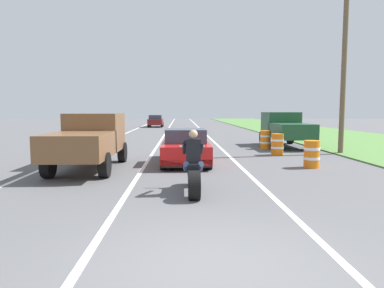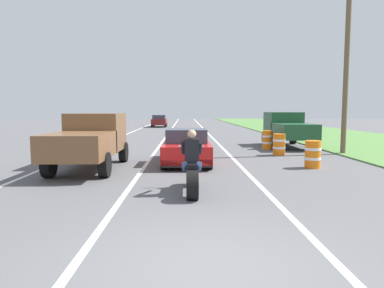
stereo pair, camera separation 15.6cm
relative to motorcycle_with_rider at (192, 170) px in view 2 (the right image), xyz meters
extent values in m
plane|color=#565659|center=(0.12, -4.17, -0.59)|extent=(160.00, 160.00, 0.00)
cube|color=white|center=(-5.28, 15.83, -0.59)|extent=(0.14, 120.00, 0.01)
cube|color=white|center=(1.92, 15.83, -0.59)|extent=(0.14, 120.00, 0.01)
cube|color=white|center=(-1.68, 15.83, -0.59)|extent=(0.14, 120.00, 0.01)
cube|color=#517F3D|center=(12.04, 15.83, -0.56)|extent=(10.00, 120.00, 0.06)
cylinder|color=black|center=(0.00, -0.60, -0.25)|extent=(0.28, 0.69, 0.69)
cylinder|color=black|center=(0.00, 0.95, -0.28)|extent=(0.12, 0.63, 0.63)
cube|color=black|center=(0.00, 0.23, 0.02)|extent=(0.28, 1.10, 0.36)
cylinder|color=#B2B2B7|center=(0.00, 0.87, 0.09)|extent=(0.08, 0.36, 0.73)
cylinder|color=#A5A5AA|center=(0.00, 0.85, 0.52)|extent=(0.70, 0.05, 0.05)
cube|color=black|center=(0.00, 0.00, 0.50)|extent=(0.36, 0.24, 0.60)
sphere|color=tan|center=(0.00, 0.00, 0.92)|extent=(0.22, 0.22, 0.22)
cylinder|color=#384C7A|center=(-0.18, 0.03, 0.10)|extent=(0.14, 0.47, 0.32)
cylinder|color=black|center=(-0.22, 0.30, 0.55)|extent=(0.10, 0.51, 0.40)
cylinder|color=#384C7A|center=(0.18, 0.03, 0.10)|extent=(0.14, 0.47, 0.32)
cylinder|color=black|center=(0.22, 0.30, 0.55)|extent=(0.10, 0.51, 0.40)
cube|color=red|center=(-0.12, 5.22, -0.07)|extent=(1.80, 4.30, 0.64)
cube|color=#333D4C|center=(-0.12, 5.02, 0.51)|extent=(1.56, 1.70, 0.52)
cube|color=black|center=(-0.12, 3.17, -0.31)|extent=(1.76, 0.20, 0.28)
cylinder|color=black|center=(-0.92, 6.82, -0.27)|extent=(0.24, 0.64, 0.64)
cylinder|color=black|center=(0.68, 6.82, -0.27)|extent=(0.24, 0.64, 0.64)
cylinder|color=black|center=(-0.92, 3.62, -0.27)|extent=(0.24, 0.64, 0.64)
cylinder|color=black|center=(0.68, 3.62, -0.27)|extent=(0.24, 0.64, 0.64)
cube|color=brown|center=(-3.55, 4.74, 0.69)|extent=(1.90, 2.10, 1.40)
cube|color=#333D4C|center=(-3.55, 5.09, 1.07)|extent=(1.67, 0.29, 0.57)
cube|color=brown|center=(-3.55, 2.49, 0.39)|extent=(1.90, 2.70, 0.80)
cylinder|color=black|center=(-4.42, 5.54, -0.19)|extent=(0.28, 0.80, 0.80)
cylinder|color=black|center=(-2.68, 5.54, -0.19)|extent=(0.28, 0.80, 0.80)
cylinder|color=black|center=(-4.42, 2.19, -0.19)|extent=(0.28, 0.80, 0.80)
cylinder|color=black|center=(-2.68, 2.19, -0.19)|extent=(0.28, 0.80, 0.80)
cube|color=#1E4C2D|center=(5.72, 12.20, 0.69)|extent=(1.90, 2.10, 1.40)
cube|color=#333D4C|center=(5.72, 12.55, 1.07)|extent=(1.67, 0.29, 0.57)
cube|color=#1E4C2D|center=(5.72, 9.95, 0.39)|extent=(1.90, 2.70, 0.80)
cylinder|color=black|center=(4.85, 13.00, -0.19)|extent=(0.28, 0.80, 0.80)
cylinder|color=black|center=(6.59, 13.00, -0.19)|extent=(0.28, 0.80, 0.80)
cylinder|color=black|center=(4.85, 9.65, -0.19)|extent=(0.28, 0.80, 0.80)
cylinder|color=black|center=(6.59, 9.65, -0.19)|extent=(0.28, 0.80, 0.80)
cylinder|color=brown|center=(7.40, 7.81, 3.04)|extent=(0.24, 0.24, 7.26)
cylinder|color=orange|center=(4.48, 3.86, -0.09)|extent=(0.56, 0.56, 1.00)
cylinder|color=white|center=(4.48, 3.86, 0.11)|extent=(0.58, 0.58, 0.10)
cylinder|color=white|center=(4.48, 3.86, -0.24)|extent=(0.58, 0.58, 0.10)
cylinder|color=orange|center=(4.24, 7.53, -0.09)|extent=(0.56, 0.56, 1.00)
cylinder|color=white|center=(4.24, 7.53, 0.11)|extent=(0.58, 0.58, 0.10)
cylinder|color=white|center=(4.24, 7.53, -0.24)|extent=(0.58, 0.58, 0.10)
cylinder|color=orange|center=(4.30, 10.07, -0.09)|extent=(0.56, 0.56, 1.00)
cylinder|color=white|center=(4.30, 10.07, 0.11)|extent=(0.58, 0.58, 0.10)
cylinder|color=white|center=(4.30, 10.07, -0.24)|extent=(0.58, 0.58, 0.10)
cube|color=maroon|center=(-3.39, 35.12, 0.06)|extent=(1.76, 4.00, 0.70)
cube|color=#333D4C|center=(-3.39, 34.92, 0.66)|extent=(1.56, 2.00, 0.50)
cylinder|color=black|center=(-4.19, 36.52, -0.29)|extent=(0.20, 0.60, 0.60)
cylinder|color=black|center=(-2.59, 36.52, -0.29)|extent=(0.20, 0.60, 0.60)
cylinder|color=black|center=(-4.19, 33.72, -0.29)|extent=(0.20, 0.60, 0.60)
cylinder|color=black|center=(-2.59, 33.72, -0.29)|extent=(0.20, 0.60, 0.60)
camera|label=1|loc=(-0.32, -8.64, 1.51)|focal=32.65mm
camera|label=2|loc=(-0.17, -8.65, 1.51)|focal=32.65mm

